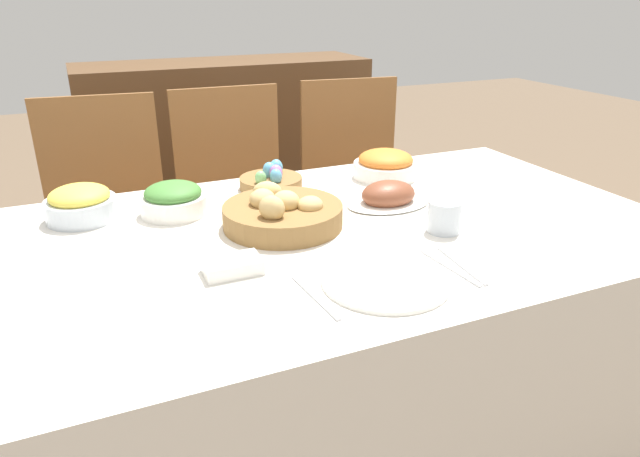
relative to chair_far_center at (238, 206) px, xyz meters
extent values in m
plane|color=brown|center=(-0.02, -0.84, -0.51)|extent=(12.00, 12.00, 0.00)
cube|color=white|center=(-0.02, -0.84, -0.14)|extent=(1.83, 1.00, 0.73)
cylinder|color=brown|center=(-0.20, -0.27, -0.29)|extent=(0.03, 0.03, 0.44)
cylinder|color=brown|center=(0.19, -0.28, -0.29)|extent=(0.03, 0.03, 0.44)
cylinder|color=brown|center=(-0.19, 0.12, -0.29)|extent=(0.03, 0.03, 0.44)
cylinder|color=brown|center=(0.20, 0.11, -0.29)|extent=(0.03, 0.03, 0.44)
cube|color=brown|center=(0.00, -0.08, -0.06)|extent=(0.43, 0.43, 0.02)
cube|color=brown|center=(0.00, 0.12, 0.20)|extent=(0.42, 0.03, 0.49)
cylinder|color=brown|center=(-0.70, -0.26, -0.29)|extent=(0.03, 0.03, 0.44)
cylinder|color=brown|center=(-0.31, -0.29, -0.29)|extent=(0.03, 0.03, 0.44)
cylinder|color=brown|center=(-0.66, 0.13, -0.29)|extent=(0.03, 0.03, 0.44)
cylinder|color=brown|center=(-0.28, 0.09, -0.29)|extent=(0.03, 0.03, 0.44)
cube|color=brown|center=(-0.49, -0.08, -0.06)|extent=(0.46, 0.46, 0.02)
cube|color=brown|center=(-0.47, 0.12, 0.20)|extent=(0.42, 0.06, 0.49)
cylinder|color=brown|center=(0.30, -0.25, -0.29)|extent=(0.03, 0.03, 0.44)
cylinder|color=brown|center=(0.68, -0.30, -0.29)|extent=(0.03, 0.03, 0.44)
cylinder|color=brown|center=(0.34, 0.13, -0.29)|extent=(0.03, 0.03, 0.44)
cylinder|color=brown|center=(0.73, 0.09, -0.29)|extent=(0.03, 0.03, 0.44)
cube|color=brown|center=(0.51, -0.08, -0.06)|extent=(0.47, 0.47, 0.02)
cube|color=brown|center=(0.54, 0.12, 0.20)|extent=(0.42, 0.07, 0.49)
cube|color=brown|center=(0.17, 0.75, -0.02)|extent=(1.39, 0.44, 0.97)
cylinder|color=olive|center=(-0.09, -0.77, 0.25)|extent=(0.30, 0.30, 0.06)
ellipsoid|color=tan|center=(-0.13, -0.74, 0.29)|extent=(0.08, 0.09, 0.05)
ellipsoid|color=tan|center=(-0.10, -0.70, 0.29)|extent=(0.09, 0.09, 0.06)
ellipsoid|color=tan|center=(-0.08, -0.78, 0.29)|extent=(0.08, 0.08, 0.06)
ellipsoid|color=tan|center=(-0.03, -0.81, 0.28)|extent=(0.09, 0.09, 0.04)
ellipsoid|color=tan|center=(-0.14, -0.84, 0.30)|extent=(0.08, 0.08, 0.06)
cylinder|color=olive|center=(-0.02, -0.47, 0.24)|extent=(0.19, 0.19, 0.03)
ellipsoid|color=#60B2E0|center=(0.01, -0.44, 0.28)|extent=(0.04, 0.04, 0.05)
ellipsoid|color=#60B2E0|center=(-0.02, -0.46, 0.28)|extent=(0.04, 0.04, 0.05)
ellipsoid|color=#7FCC7A|center=(-0.06, -0.52, 0.27)|extent=(0.03, 0.03, 0.04)
ellipsoid|color=#B27AD1|center=(-0.01, -0.49, 0.28)|extent=(0.04, 0.04, 0.05)
ellipsoid|color=#60B2E0|center=(-0.02, -0.52, 0.27)|extent=(0.04, 0.04, 0.05)
ellipsoid|color=white|center=(0.24, -0.74, 0.23)|extent=(0.24, 0.17, 0.01)
ellipsoid|color=brown|center=(0.24, -0.74, 0.25)|extent=(0.16, 0.12, 0.08)
cylinder|color=white|center=(-0.32, -0.57, 0.25)|extent=(0.18, 0.18, 0.05)
ellipsoid|color=#478438|center=(-0.32, -0.57, 0.28)|extent=(0.15, 0.15, 0.05)
cylinder|color=silver|center=(-0.55, -0.52, 0.25)|extent=(0.18, 0.18, 0.06)
ellipsoid|color=#F4DB4C|center=(-0.55, -0.52, 0.29)|extent=(0.15, 0.15, 0.05)
cylinder|color=white|center=(0.35, -0.52, 0.25)|extent=(0.20, 0.20, 0.05)
ellipsoid|color=orange|center=(0.35, -0.52, 0.28)|extent=(0.17, 0.17, 0.06)
cylinder|color=white|center=(0.00, -1.14, 0.23)|extent=(0.27, 0.27, 0.01)
cube|color=silver|center=(-0.16, -1.14, 0.22)|extent=(0.03, 0.19, 0.00)
cube|color=silver|center=(0.16, -1.14, 0.22)|extent=(0.03, 0.19, 0.00)
cube|color=silver|center=(0.19, -1.14, 0.22)|extent=(0.03, 0.19, 0.00)
cylinder|color=silver|center=(0.27, -0.96, 0.26)|extent=(0.08, 0.08, 0.08)
cube|color=white|center=(-0.28, -0.97, 0.24)|extent=(0.12, 0.08, 0.03)
camera|label=1|loc=(-0.54, -2.04, 0.78)|focal=32.00mm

